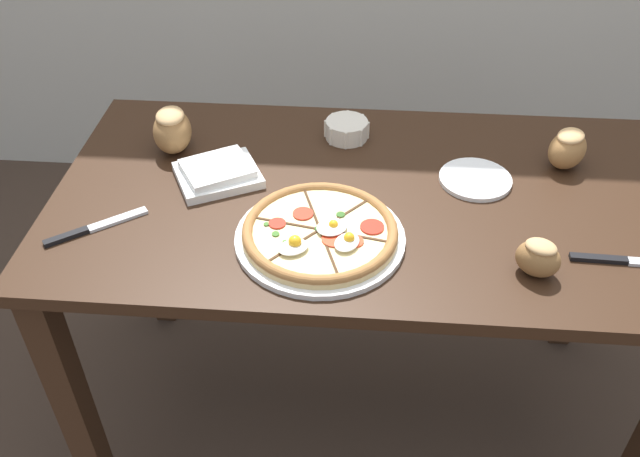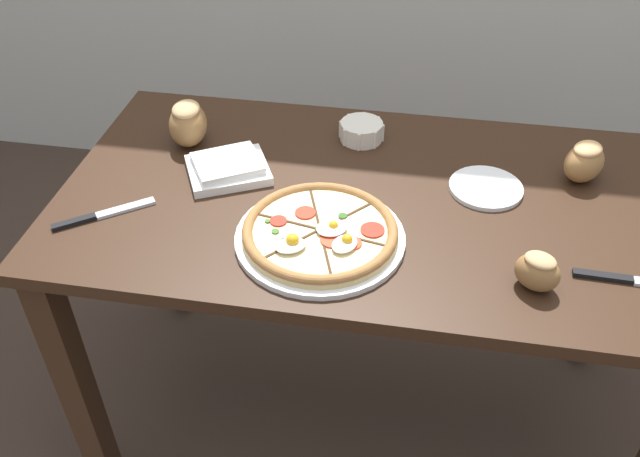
{
  "view_description": "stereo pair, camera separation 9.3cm",
  "coord_description": "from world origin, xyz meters",
  "px_view_note": "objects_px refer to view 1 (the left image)",
  "views": [
    {
      "loc": [
        -0.01,
        -1.16,
        1.6
      ],
      "look_at": [
        -0.09,
        -0.16,
        0.78
      ],
      "focal_mm": 38.0,
      "sensor_mm": 36.0,
      "label": 1
    },
    {
      "loc": [
        0.08,
        -1.15,
        1.6
      ],
      "look_at": [
        -0.09,
        -0.16,
        0.78
      ],
      "focal_mm": 38.0,
      "sensor_mm": 36.0,
      "label": 2
    }
  ],
  "objects_px": {
    "ramekin_bowl": "(347,129)",
    "pizza": "(320,233)",
    "napkin_folded": "(218,173)",
    "knife_main": "(637,262)",
    "bread_piece_mid": "(172,129)",
    "bread_piece_near": "(568,148)",
    "dining_table": "(365,234)",
    "side_saucer": "(475,179)",
    "knife_spare": "(95,227)",
    "bread_piece_far": "(538,257)"
  },
  "relations": [
    {
      "from": "ramekin_bowl",
      "to": "pizza",
      "type": "bearing_deg",
      "value": -94.89
    },
    {
      "from": "napkin_folded",
      "to": "knife_main",
      "type": "xyz_separation_m",
      "value": [
        0.83,
        -0.21,
        -0.01
      ]
    },
    {
      "from": "ramekin_bowl",
      "to": "bread_piece_mid",
      "type": "relative_size",
      "value": 0.86
    },
    {
      "from": "ramekin_bowl",
      "to": "bread_piece_near",
      "type": "relative_size",
      "value": 0.86
    },
    {
      "from": "napkin_folded",
      "to": "bread_piece_mid",
      "type": "distance_m",
      "value": 0.17
    },
    {
      "from": "ramekin_bowl",
      "to": "knife_main",
      "type": "relative_size",
      "value": 0.42
    },
    {
      "from": "dining_table",
      "to": "ramekin_bowl",
      "type": "xyz_separation_m",
      "value": [
        -0.06,
        0.22,
        0.14
      ]
    },
    {
      "from": "bread_piece_mid",
      "to": "dining_table",
      "type": "bearing_deg",
      "value": -16.97
    },
    {
      "from": "bread_piece_mid",
      "to": "side_saucer",
      "type": "bearing_deg",
      "value": -6.13
    },
    {
      "from": "pizza",
      "to": "knife_main",
      "type": "relative_size",
      "value": 1.31
    },
    {
      "from": "dining_table",
      "to": "napkin_folded",
      "type": "relative_size",
      "value": 6.12
    },
    {
      "from": "dining_table",
      "to": "side_saucer",
      "type": "height_order",
      "value": "side_saucer"
    },
    {
      "from": "dining_table",
      "to": "napkin_folded",
      "type": "bearing_deg",
      "value": 175.11
    },
    {
      "from": "dining_table",
      "to": "side_saucer",
      "type": "relative_size",
      "value": 8.51
    },
    {
      "from": "ramekin_bowl",
      "to": "side_saucer",
      "type": "distance_m",
      "value": 0.33
    },
    {
      "from": "napkin_folded",
      "to": "bread_piece_mid",
      "type": "xyz_separation_m",
      "value": [
        -0.12,
        0.11,
        0.04
      ]
    },
    {
      "from": "pizza",
      "to": "bread_piece_near",
      "type": "distance_m",
      "value": 0.6
    },
    {
      "from": "pizza",
      "to": "knife_main",
      "type": "height_order",
      "value": "pizza"
    },
    {
      "from": "dining_table",
      "to": "bread_piece_near",
      "type": "height_order",
      "value": "bread_piece_near"
    },
    {
      "from": "napkin_folded",
      "to": "bread_piece_near",
      "type": "xyz_separation_m",
      "value": [
        0.76,
        0.11,
        0.03
      ]
    },
    {
      "from": "dining_table",
      "to": "knife_spare",
      "type": "distance_m",
      "value": 0.57
    },
    {
      "from": "bread_piece_mid",
      "to": "side_saucer",
      "type": "distance_m",
      "value": 0.69
    },
    {
      "from": "knife_main",
      "to": "knife_spare",
      "type": "height_order",
      "value": "same"
    },
    {
      "from": "dining_table",
      "to": "ramekin_bowl",
      "type": "relative_size",
      "value": 12.42
    },
    {
      "from": "ramekin_bowl",
      "to": "side_saucer",
      "type": "relative_size",
      "value": 0.68
    },
    {
      "from": "bread_piece_near",
      "to": "bread_piece_mid",
      "type": "height_order",
      "value": "bread_piece_mid"
    },
    {
      "from": "dining_table",
      "to": "knife_spare",
      "type": "height_order",
      "value": "knife_spare"
    },
    {
      "from": "bread_piece_near",
      "to": "side_saucer",
      "type": "xyz_separation_m",
      "value": [
        -0.2,
        -0.08,
        -0.04
      ]
    },
    {
      "from": "bread_piece_mid",
      "to": "knife_main",
      "type": "bearing_deg",
      "value": -18.37
    },
    {
      "from": "napkin_folded",
      "to": "knife_main",
      "type": "bearing_deg",
      "value": -14.05
    },
    {
      "from": "napkin_folded",
      "to": "knife_main",
      "type": "relative_size",
      "value": 0.86
    },
    {
      "from": "bread_piece_far",
      "to": "knife_main",
      "type": "relative_size",
      "value": 0.4
    },
    {
      "from": "knife_spare",
      "to": "bread_piece_mid",
      "type": "bearing_deg",
      "value": 36.84
    },
    {
      "from": "dining_table",
      "to": "ramekin_bowl",
      "type": "height_order",
      "value": "ramekin_bowl"
    },
    {
      "from": "bread_piece_mid",
      "to": "knife_spare",
      "type": "distance_m",
      "value": 0.31
    },
    {
      "from": "dining_table",
      "to": "knife_spare",
      "type": "xyz_separation_m",
      "value": [
        -0.54,
        -0.16,
        0.12
      ]
    },
    {
      "from": "side_saucer",
      "to": "bread_piece_mid",
      "type": "bearing_deg",
      "value": 173.87
    },
    {
      "from": "bread_piece_near",
      "to": "bread_piece_far",
      "type": "bearing_deg",
      "value": -108.71
    },
    {
      "from": "dining_table",
      "to": "bread_piece_far",
      "type": "relative_size",
      "value": 13.31
    },
    {
      "from": "bread_piece_far",
      "to": "ramekin_bowl",
      "type": "bearing_deg",
      "value": 129.74
    },
    {
      "from": "bread_piece_mid",
      "to": "bread_piece_far",
      "type": "height_order",
      "value": "bread_piece_mid"
    },
    {
      "from": "pizza",
      "to": "knife_spare",
      "type": "xyz_separation_m",
      "value": [
        -0.45,
        0.0,
        -0.01
      ]
    },
    {
      "from": "napkin_folded",
      "to": "side_saucer",
      "type": "relative_size",
      "value": 1.39
    },
    {
      "from": "napkin_folded",
      "to": "bread_piece_far",
      "type": "height_order",
      "value": "bread_piece_far"
    },
    {
      "from": "bread_piece_near",
      "to": "bread_piece_far",
      "type": "distance_m",
      "value": 0.38
    },
    {
      "from": "ramekin_bowl",
      "to": "bread_piece_far",
      "type": "bearing_deg",
      "value": -50.26
    },
    {
      "from": "bread_piece_far",
      "to": "side_saucer",
      "type": "distance_m",
      "value": 0.3
    },
    {
      "from": "bread_piece_near",
      "to": "knife_spare",
      "type": "height_order",
      "value": "bread_piece_near"
    },
    {
      "from": "pizza",
      "to": "knife_spare",
      "type": "height_order",
      "value": "pizza"
    },
    {
      "from": "bread_piece_mid",
      "to": "side_saucer",
      "type": "height_order",
      "value": "bread_piece_mid"
    }
  ]
}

